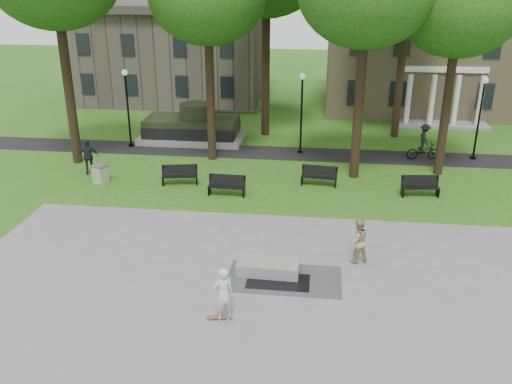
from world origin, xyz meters
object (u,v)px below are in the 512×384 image
Objects in this scene: trash_bin at (100,174)px; friend_watching at (357,241)px; concrete_block at (268,267)px; park_bench_0 at (180,174)px; cyclist at (424,145)px; skateboarder at (223,294)px.

friend_watching is at bearing -28.31° from trash_bin.
concrete_block is at bearing -1.79° from friend_watching.
concrete_block is 2.29× the size of trash_bin.
friend_watching is at bearing -50.25° from park_bench_0.
skateboarder is at bearing 144.04° from cyclist.
skateboarder reaches higher than friend_watching.
cyclist is at bearing -145.55° from skateboarder.
trash_bin is at bearing 173.28° from park_bench_0.
park_bench_0 is at bearing -62.39° from friend_watching.
friend_watching is 14.34m from trash_bin.
trash_bin is (-8.36, 10.91, -0.42)m from skateboarder.
cyclist is at bearing 12.88° from park_bench_0.
friend_watching is 1.81× the size of trash_bin.
skateboarder reaches higher than concrete_block.
cyclist reaches higher than park_bench_0.
park_bench_0 is (-5.33, 8.28, 0.28)m from concrete_block.
cyclist is 2.17× the size of trash_bin.
park_bench_0 is (-8.51, 7.07, -0.37)m from friend_watching.
skateboarder is at bearing -79.73° from park_bench_0.
concrete_block is 3.17m from skateboarder.
park_bench_0 is 1.93× the size of trash_bin.
concrete_block is at bearing -40.29° from trash_bin.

